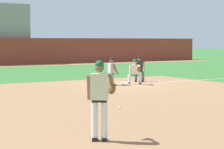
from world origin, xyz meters
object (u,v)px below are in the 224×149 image
at_px(baseball, 120,108).
at_px(pitcher, 100,95).
at_px(baserunner, 111,70).
at_px(first_base_bag, 125,84).
at_px(first_baseman, 135,71).
at_px(umpire, 139,68).

relative_size(baseball, pitcher, 0.04).
height_order(pitcher, baserunner, pitcher).
height_order(baseball, baserunner, baserunner).
bearing_deg(first_base_bag, baseball, -124.06).
bearing_deg(baseball, baserunner, 60.85).
relative_size(first_baseman, umpire, 0.92).
bearing_deg(baserunner, pitcher, -122.31).
relative_size(pitcher, baserunner, 1.27).
distance_m(baserunner, umpire, 2.53).
bearing_deg(baserunner, first_base_bag, -7.52).
height_order(first_base_bag, pitcher, pitcher).
relative_size(baseball, first_baseman, 0.06).
bearing_deg(baseball, pitcher, -127.61).
relative_size(pitcher, first_baseman, 1.39).
xyz_separation_m(baseball, first_baseman, (5.24, 6.78, 0.69)).
xyz_separation_m(baseball, umpire, (6.24, 7.82, 0.76)).
relative_size(first_base_bag, umpire, 0.26).
height_order(first_base_bag, umpire, umpire).
xyz_separation_m(first_base_bag, umpire, (1.62, 0.98, 0.75)).
bearing_deg(first_baseman, pitcher, -127.66).
bearing_deg(first_base_bag, pitcher, -125.36).
relative_size(first_base_bag, baseball, 5.14).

